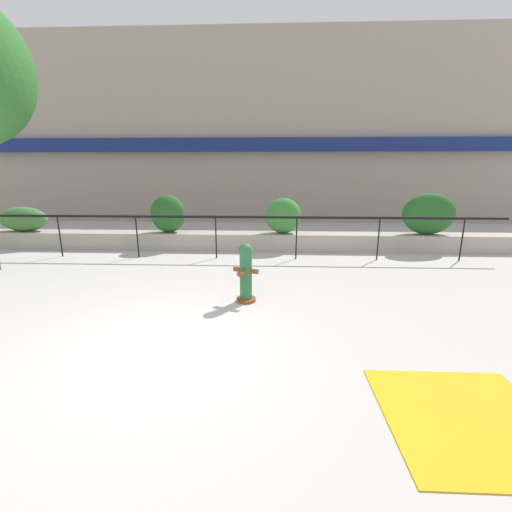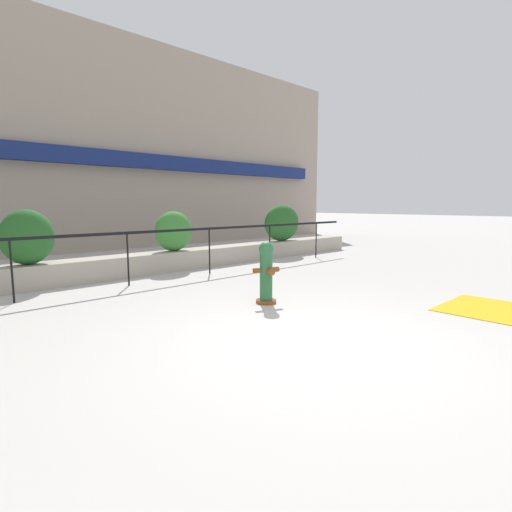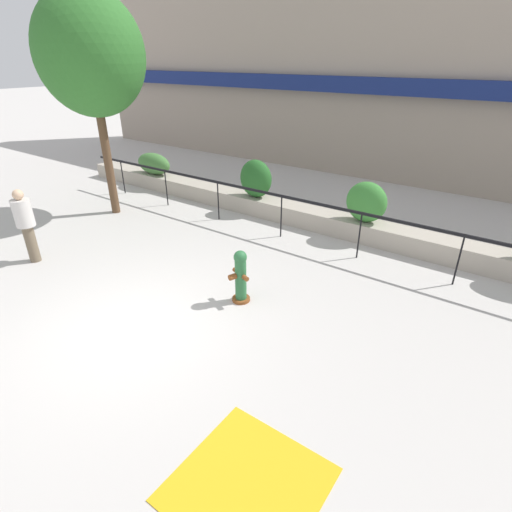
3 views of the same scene
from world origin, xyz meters
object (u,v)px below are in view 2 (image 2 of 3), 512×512
hedge_bush_1 (27,237)px  hedge_bush_2 (174,231)px  fire_hydrant (266,272)px  hedge_bush_3 (282,223)px

hedge_bush_1 → hedge_bush_2: hedge_bush_1 is taller
hedge_bush_2 → fire_hydrant: (-0.80, -4.18, -0.46)m
hedge_bush_1 → hedge_bush_3: size_ratio=0.75×
hedge_bush_3 → fire_hydrant: hedge_bush_3 is taller
fire_hydrant → hedge_bush_3: bearing=40.0°
hedge_bush_3 → fire_hydrant: 6.52m
hedge_bush_1 → fire_hydrant: bearing=-58.0°
hedge_bush_2 → fire_hydrant: bearing=-100.9°
hedge_bush_1 → hedge_bush_2: size_ratio=1.07×
hedge_bush_1 → hedge_bush_3: hedge_bush_3 is taller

